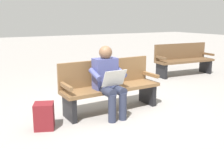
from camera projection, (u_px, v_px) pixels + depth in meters
ground_plane at (112, 111)px, 4.71m from camera, size 40.00×40.00×0.00m
bench_near at (110, 85)px, 4.67m from camera, size 1.81×0.52×0.90m
person_seated at (108, 79)px, 4.36m from camera, size 0.58×0.58×1.18m
backpack at (44, 116)px, 3.92m from camera, size 0.36×0.36×0.40m
bench_far at (183, 59)px, 7.60m from camera, size 1.83×0.62×0.90m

